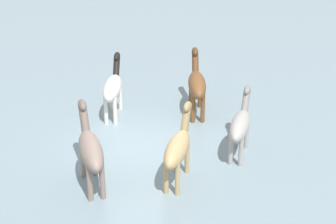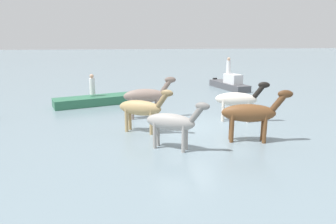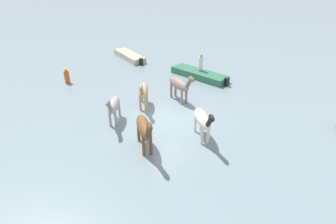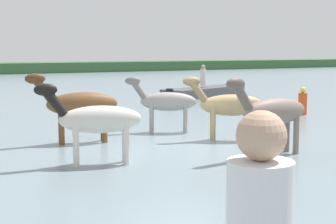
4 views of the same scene
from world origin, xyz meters
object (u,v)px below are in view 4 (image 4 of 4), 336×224
(horse_lead, at_px, (272,112))
(horse_dun_straggler, at_px, (97,120))
(boat_tender_starboard, at_px, (204,93))
(person_boatman_standing, at_px, (203,76))
(horse_rear_stallion, at_px, (79,104))
(horse_dark_mare, at_px, (229,105))
(horse_pinto_flank, at_px, (166,102))
(buoy_channel_marker, at_px, (303,102))

(horse_lead, xyz_separation_m, horse_dun_straggler, (-4.20, 1.15, -0.06))
(horse_dun_straggler, height_order, boat_tender_starboard, horse_dun_straggler)
(person_boatman_standing, bearing_deg, horse_rear_stallion, -135.88)
(horse_rear_stallion, height_order, horse_dark_mare, horse_rear_stallion)
(horse_pinto_flank, bearing_deg, horse_dun_straggler, 72.17)
(horse_dun_straggler, distance_m, person_boatman_standing, 17.62)
(horse_lead, relative_size, horse_dun_straggler, 1.06)
(horse_dun_straggler, xyz_separation_m, boat_tender_starboard, (11.46, 13.33, -0.86))
(horse_pinto_flank, bearing_deg, horse_dark_mare, 143.93)
(horse_pinto_flank, height_order, horse_dun_straggler, horse_dun_straggler)
(horse_dun_straggler, bearing_deg, horse_rear_stallion, -83.43)
(horse_rear_stallion, distance_m, horse_dark_mare, 4.36)
(horse_dark_mare, bearing_deg, boat_tender_starboard, -91.52)
(horse_dun_straggler, xyz_separation_m, horse_dark_mare, (4.53, 1.14, -0.01))
(horse_rear_stallion, distance_m, horse_dun_straggler, 2.88)
(horse_lead, xyz_separation_m, buoy_channel_marker, (6.41, 5.65, -0.59))
(horse_lead, height_order, horse_dark_mare, horse_lead)
(horse_pinto_flank, bearing_deg, horse_lead, 127.82)
(horse_dun_straggler, xyz_separation_m, person_boatman_standing, (11.43, 13.41, 0.13))
(horse_pinto_flank, bearing_deg, boat_tender_starboard, -98.56)
(horse_lead, xyz_separation_m, person_boatman_standing, (7.22, 14.56, 0.07))
(horse_dun_straggler, relative_size, horse_dark_mare, 1.06)
(horse_dun_straggler, xyz_separation_m, buoy_channel_marker, (10.62, 4.50, -0.54))
(buoy_channel_marker, bearing_deg, horse_rear_stallion, -170.61)
(horse_rear_stallion, height_order, person_boatman_standing, horse_rear_stallion)
(horse_dun_straggler, distance_m, buoy_channel_marker, 11.54)
(horse_pinto_flank, relative_size, horse_dun_straggler, 0.90)
(boat_tender_starboard, bearing_deg, horse_lead, -135.86)
(horse_rear_stallion, xyz_separation_m, horse_dark_mare, (4.01, -1.69, -0.07))
(horse_rear_stallion, bearing_deg, horse_dun_straggler, 91.78)
(horse_pinto_flank, distance_m, horse_dun_straggler, 4.84)
(horse_pinto_flank, relative_size, horse_rear_stallion, 0.84)
(horse_dark_mare, bearing_deg, horse_rear_stallion, 5.27)
(horse_lead, relative_size, boat_tender_starboard, 0.43)
(buoy_channel_marker, bearing_deg, boat_tender_starboard, 84.56)
(horse_lead, relative_size, person_boatman_standing, 2.17)
(horse_dark_mare, relative_size, buoy_channel_marker, 2.02)
(horse_dun_straggler, height_order, person_boatman_standing, horse_dun_straggler)
(horse_dark_mare, distance_m, buoy_channel_marker, 6.97)
(horse_rear_stallion, xyz_separation_m, buoy_channel_marker, (10.10, 1.67, -0.60))
(horse_rear_stallion, bearing_deg, person_boatman_standing, -123.72)
(horse_dun_straggler, relative_size, person_boatman_standing, 2.05)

